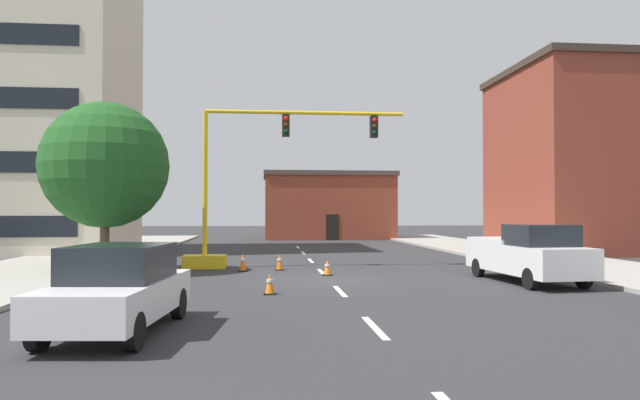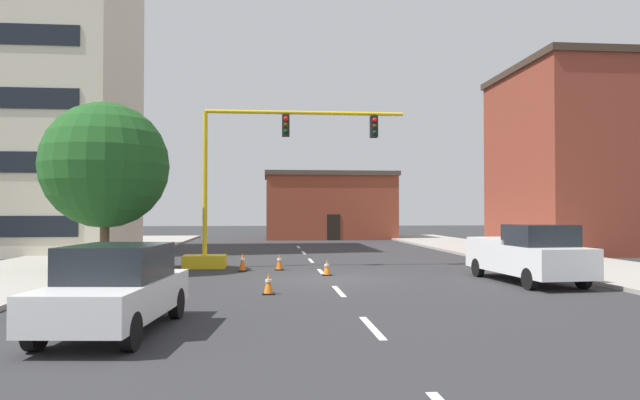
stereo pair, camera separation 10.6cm
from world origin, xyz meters
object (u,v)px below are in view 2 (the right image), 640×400
traffic_cone_roadside_a (327,268)px  traffic_cone_roadside_c (279,262)px  traffic_cone_roadside_b (269,284)px  traffic_cone_roadside_d (243,262)px  sedan_white_near_left (116,288)px  traffic_signal_gantry (234,215)px  pickup_truck_white (527,254)px  tree_left_near (105,165)px

traffic_cone_roadside_a → traffic_cone_roadside_c: 2.75m
traffic_cone_roadside_b → traffic_cone_roadside_d: 6.79m
sedan_white_near_left → traffic_cone_roadside_a: size_ratio=7.82×
traffic_signal_gantry → traffic_cone_roadside_a: (3.66, -3.34, -1.98)m
pickup_truck_white → traffic_cone_roadside_c: 9.70m
pickup_truck_white → traffic_cone_roadside_a: bearing=156.6°
traffic_cone_roadside_d → sedan_white_near_left: bearing=-99.8°
tree_left_near → traffic_cone_roadside_b: tree_left_near is taller
sedan_white_near_left → tree_left_near: bearing=106.3°
tree_left_near → pickup_truck_white: (15.20, -4.50, -3.27)m
sedan_white_near_left → traffic_cone_roadside_c: 12.50m
tree_left_near → traffic_cone_roadside_c: size_ratio=9.79×
traffic_cone_roadside_b → traffic_cone_roadside_d: size_ratio=0.82×
pickup_truck_white → sedan_white_near_left: 13.76m
tree_left_near → traffic_cone_roadside_d: bearing=2.2°
traffic_signal_gantry → sedan_white_near_left: 13.36m
traffic_cone_roadside_a → traffic_signal_gantry: bearing=137.6°
traffic_signal_gantry → pickup_truck_white: traffic_signal_gantry is taller
sedan_white_near_left → traffic_signal_gantry: bearing=83.0°
traffic_signal_gantry → traffic_cone_roadside_d: traffic_signal_gantry is taller
traffic_signal_gantry → tree_left_near: size_ratio=1.42×
pickup_truck_white → traffic_cone_roadside_a: 7.18m
sedan_white_near_left → traffic_cone_roadside_c: (3.53, 11.98, -0.55)m
traffic_signal_gantry → sedan_white_near_left: size_ratio=2.05×
traffic_signal_gantry → traffic_cone_roadside_c: size_ratio=13.90×
pickup_truck_white → traffic_cone_roadside_c: size_ratio=8.03×
sedan_white_near_left → traffic_cone_roadside_d: sedan_white_near_left is taller
traffic_signal_gantry → traffic_cone_roadside_d: 2.44m
sedan_white_near_left → traffic_cone_roadside_d: size_ratio=6.23×
traffic_signal_gantry → pickup_truck_white: bearing=-31.1°
tree_left_near → traffic_cone_roadside_b: bearing=-45.4°
tree_left_near → traffic_cone_roadside_a: tree_left_near is taller
sedan_white_near_left → traffic_cone_roadside_a: bearing=61.8°
tree_left_near → traffic_cone_roadside_a: (8.64, -1.67, -3.95)m
traffic_cone_roadside_a → traffic_cone_roadside_b: (-2.22, -4.84, 0.01)m
traffic_cone_roadside_c → traffic_cone_roadside_d: (-1.50, -0.25, 0.03)m
traffic_cone_roadside_b → traffic_cone_roadside_d: traffic_cone_roadside_d is taller
tree_left_near → traffic_cone_roadside_d: tree_left_near is taller
traffic_signal_gantry → traffic_cone_roadside_d: size_ratio=12.79×
tree_left_near → traffic_signal_gantry: bearing=18.6°
pickup_truck_white → sedan_white_near_left: size_ratio=1.19×
pickup_truck_white → tree_left_near: bearing=163.5°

